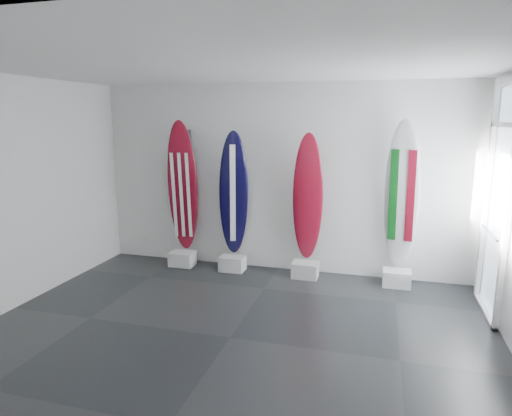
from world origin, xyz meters
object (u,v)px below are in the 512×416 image
(surfboard_navy, at_px, (234,194))
(surfboard_usa, at_px, (183,187))
(surfboard_italy, at_px, (402,196))
(surfboard_swiss, at_px, (308,198))

(surfboard_navy, bearing_deg, surfboard_usa, 159.16)
(surfboard_usa, relative_size, surfboard_italy, 0.99)
(surfboard_navy, xyz_separation_m, surfboard_swiss, (1.20, 0.00, -0.01))
(surfboard_swiss, relative_size, surfboard_italy, 0.92)
(surfboard_italy, bearing_deg, surfboard_swiss, -168.92)
(surfboard_navy, bearing_deg, surfboard_swiss, -20.84)
(surfboard_swiss, xyz_separation_m, surfboard_italy, (1.37, 0.00, 0.10))
(surfboard_italy, bearing_deg, surfboard_usa, -168.92)
(surfboard_swiss, bearing_deg, surfboard_navy, 172.75)
(surfboard_usa, height_order, surfboard_navy, surfboard_usa)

